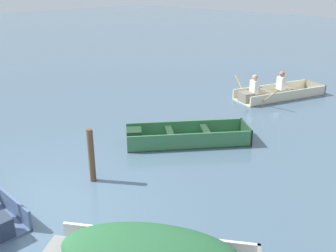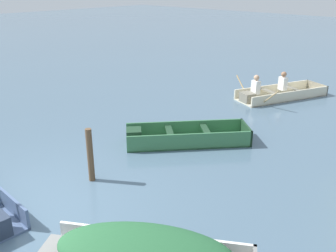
% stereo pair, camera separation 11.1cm
% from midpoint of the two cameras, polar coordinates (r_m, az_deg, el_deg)
% --- Properties ---
extents(ground_plane, '(80.00, 80.00, 0.00)m').
position_cam_midpoint_polar(ground_plane, '(7.16, -19.91, -12.03)').
color(ground_plane, slate).
extents(skiff_green_mid_moored, '(2.65, 2.88, 0.41)m').
position_cam_midpoint_polar(skiff_green_mid_moored, '(9.27, 2.50, -1.72)').
color(skiff_green_mid_moored, '#387047').
rests_on(skiff_green_mid_moored, ground).
extents(rowboat_cream_with_crew, '(2.54, 3.35, 0.91)m').
position_cam_midpoint_polar(rowboat_cream_with_crew, '(13.30, 16.49, 4.83)').
color(rowboat_cream_with_crew, beige).
rests_on(rowboat_cream_with_crew, ground).
extents(mooring_post, '(0.12, 0.12, 1.12)m').
position_cam_midpoint_polar(mooring_post, '(7.55, -11.36, -4.38)').
color(mooring_post, brown).
rests_on(mooring_post, ground).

